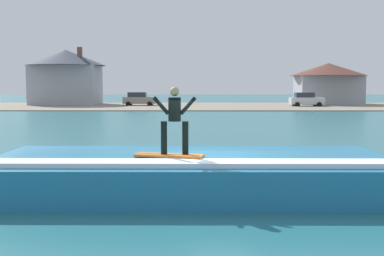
% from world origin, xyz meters
% --- Properties ---
extents(ground_plane, '(260.00, 260.00, 0.00)m').
position_xyz_m(ground_plane, '(0.00, 0.00, 0.00)').
color(ground_plane, '#256772').
extents(wave_crest, '(10.71, 4.69, 1.06)m').
position_xyz_m(wave_crest, '(-0.44, 0.29, 0.50)').
color(wave_crest, teal).
rests_on(wave_crest, ground_plane).
extents(surfboard, '(1.83, 0.91, 0.06)m').
position_xyz_m(surfboard, '(-1.00, -0.47, 1.09)').
color(surfboard, orange).
rests_on(surfboard, wave_crest).
extents(surfer, '(1.12, 0.32, 1.72)m').
position_xyz_m(surfer, '(-0.85, -0.45, 2.09)').
color(surfer, black).
rests_on(surfer, surfboard).
extents(shoreline_bank, '(120.00, 23.02, 0.10)m').
position_xyz_m(shoreline_bank, '(0.00, 51.93, 0.05)').
color(shoreline_bank, gray).
rests_on(shoreline_bank, ground_plane).
extents(car_near_shore, '(4.40, 2.16, 1.86)m').
position_xyz_m(car_near_shore, '(-7.94, 53.27, 0.95)').
color(car_near_shore, gray).
rests_on(car_near_shore, ground_plane).
extents(car_far_shore, '(4.33, 2.29, 1.86)m').
position_xyz_m(car_far_shore, '(14.11, 51.28, 0.95)').
color(car_far_shore, silver).
rests_on(car_far_shore, ground_plane).
extents(house_with_chimney, '(11.18, 11.18, 8.08)m').
position_xyz_m(house_with_chimney, '(-18.68, 56.80, 4.49)').
color(house_with_chimney, '#9EA3AD').
rests_on(house_with_chimney, ground_plane).
extents(house_gabled_white, '(10.88, 10.88, 5.95)m').
position_xyz_m(house_gabled_white, '(18.77, 58.10, 3.50)').
color(house_gabled_white, '#9EA3AD').
rests_on(house_gabled_white, ground_plane).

